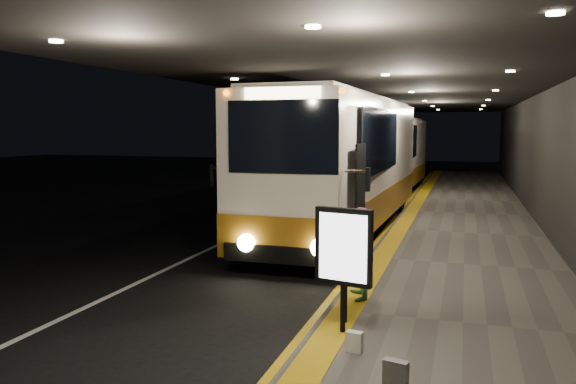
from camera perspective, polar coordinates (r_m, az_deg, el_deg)
The scene contains 16 objects.
ground at distance 13.54m, azimuth -3.29°, elevation -7.36°, with size 90.00×90.00×0.00m, color black.
lane_line_white at distance 18.74m, azimuth -3.01°, elevation -3.45°, with size 0.12×50.00×0.01m, color silver.
kerb_stripe_yellow at distance 17.74m, azimuth 9.68°, elevation -4.11°, with size 0.18×50.00×0.01m, color gold.
sidewalk at distance 17.57m, azimuth 17.48°, elevation -4.19°, with size 4.50×50.00×0.15m, color #514C44.
tactile_strip at distance 17.65m, azimuth 11.30°, elevation -3.69°, with size 0.50×50.00×0.01m, color gold.
terminal_wall at distance 17.44m, azimuth 25.25°, elevation 5.09°, with size 0.10×50.00×6.00m, color black.
support_columns at distance 17.45m, azimuth -3.28°, elevation 3.07°, with size 0.80×24.80×4.40m.
canopy at distance 17.47m, azimuth 10.47°, elevation 10.85°, with size 9.00×50.00×0.40m, color black.
coach_main at distance 17.84m, azimuth 5.88°, elevation 2.35°, with size 3.04×13.18×4.09m.
coach_second at distance 28.24m, azimuth 10.17°, elevation 3.40°, with size 2.80×11.77×3.68m.
passenger_boarding at distance 11.38m, azimuth 7.63°, elevation -5.38°, with size 0.56×0.36×1.52m, color #A24C68.
passenger_waiting_green at distance 10.24m, azimuth 7.04°, elevation -6.44°, with size 0.78×0.48×1.61m, color #457D4C.
bag_polka at distance 7.12m, azimuth 10.88°, elevation -17.78°, with size 0.29×0.13×0.36m, color black.
bag_plain at distance 8.12m, azimuth 6.77°, elevation -14.85°, with size 0.23×0.13×0.28m, color silver.
info_sign at distance 8.47m, azimuth 5.65°, elevation -5.80°, with size 0.90×0.29×1.91m.
stanchion_post at distance 9.06m, azimuth 5.90°, elevation -9.88°, with size 0.05×0.05×1.08m, color black.
Camera 1 is at (4.69, -12.28, 3.24)m, focal length 35.00 mm.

